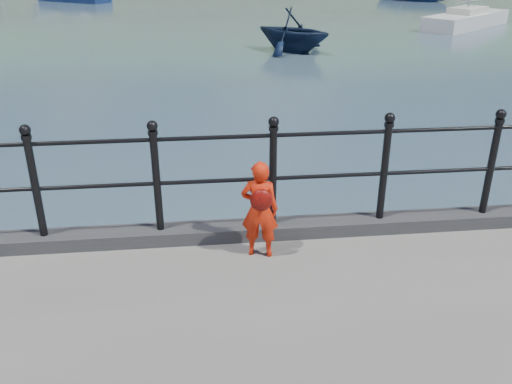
{
  "coord_description": "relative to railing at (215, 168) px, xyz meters",
  "views": [
    {
      "loc": [
        -0.15,
        -5.31,
        3.9
      ],
      "look_at": [
        0.42,
        -0.2,
        1.55
      ],
      "focal_mm": 38.0,
      "sensor_mm": 36.0,
      "label": 1
    }
  ],
  "objects": [
    {
      "name": "ground",
      "position": [
        -0.0,
        0.15,
        -1.82
      ],
      "size": [
        600.0,
        600.0,
        0.0
      ],
      "primitive_type": "plane",
      "color": "#2D4251",
      "rests_on": "ground"
    },
    {
      "name": "kerb",
      "position": [
        -0.0,
        -0.0,
        -0.75
      ],
      "size": [
        60.0,
        0.3,
        0.15
      ],
      "primitive_type": "cube",
      "color": "#28282B",
      "rests_on": "quay"
    },
    {
      "name": "railing",
      "position": [
        0.0,
        0.0,
        0.0
      ],
      "size": [
        18.11,
        0.11,
        1.2
      ],
      "color": "black",
      "rests_on": "kerb"
    },
    {
      "name": "far_shore",
      "position": [
        38.34,
        239.56,
        -24.39
      ],
      "size": [
        830.0,
        200.0,
        156.0
      ],
      "color": "#333A21",
      "rests_on": "ground"
    },
    {
      "name": "child",
      "position": [
        0.42,
        -0.39,
        -0.3
      ],
      "size": [
        0.42,
        0.35,
        1.02
      ],
      "rotation": [
        0.0,
        0.0,
        2.91
      ],
      "color": "red",
      "rests_on": "quay"
    },
    {
      "name": "launch_navy",
      "position": [
        3.73,
        16.56,
        -0.98
      ],
      "size": [
        4.23,
        4.22,
        1.69
      ],
      "primitive_type": "imported",
      "rotation": [
        0.0,
        0.0,
        0.81
      ],
      "color": "#0E1932",
      "rests_on": "ground"
    },
    {
      "name": "sailboat_near",
      "position": [
        13.9,
        22.61,
        -1.48
      ],
      "size": [
        6.12,
        5.47,
        8.84
      ],
      "rotation": [
        0.0,
        0.0,
        0.69
      ],
      "color": "silver",
      "rests_on": "ground"
    }
  ]
}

